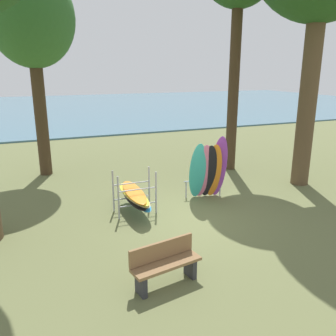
{
  "coord_description": "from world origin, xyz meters",
  "views": [
    {
      "loc": [
        -4.1,
        -8.19,
        4.04
      ],
      "look_at": [
        -0.19,
        1.42,
        1.1
      ],
      "focal_mm": 37.43,
      "sensor_mm": 36.0,
      "label": 1
    }
  ],
  "objects_px": {
    "leaning_board_pile": "(208,171)",
    "board_storage_rack": "(134,195)",
    "park_bench": "(165,263)",
    "tree_far_left_back": "(31,20)"
  },
  "relations": [
    {
      "from": "leaning_board_pile",
      "to": "board_storage_rack",
      "type": "height_order",
      "value": "leaning_board_pile"
    },
    {
      "from": "board_storage_rack",
      "to": "park_bench",
      "type": "relative_size",
      "value": 1.47
    },
    {
      "from": "board_storage_rack",
      "to": "park_bench",
      "type": "xyz_separation_m",
      "value": [
        -0.49,
        -3.61,
        -0.07
      ]
    },
    {
      "from": "tree_far_left_back",
      "to": "leaning_board_pile",
      "type": "relative_size",
      "value": 3.57
    },
    {
      "from": "park_bench",
      "to": "leaning_board_pile",
      "type": "bearing_deg",
      "value": 51.72
    },
    {
      "from": "tree_far_left_back",
      "to": "leaning_board_pile",
      "type": "height_order",
      "value": "tree_far_left_back"
    },
    {
      "from": "leaning_board_pile",
      "to": "park_bench",
      "type": "xyz_separation_m",
      "value": [
        -2.94,
        -3.73,
        -0.51
      ]
    },
    {
      "from": "tree_far_left_back",
      "to": "park_bench",
      "type": "height_order",
      "value": "tree_far_left_back"
    },
    {
      "from": "board_storage_rack",
      "to": "park_bench",
      "type": "distance_m",
      "value": 3.65
    },
    {
      "from": "tree_far_left_back",
      "to": "board_storage_rack",
      "type": "xyz_separation_m",
      "value": [
        2.13,
        -5.07,
        -5.18
      ]
    }
  ]
}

